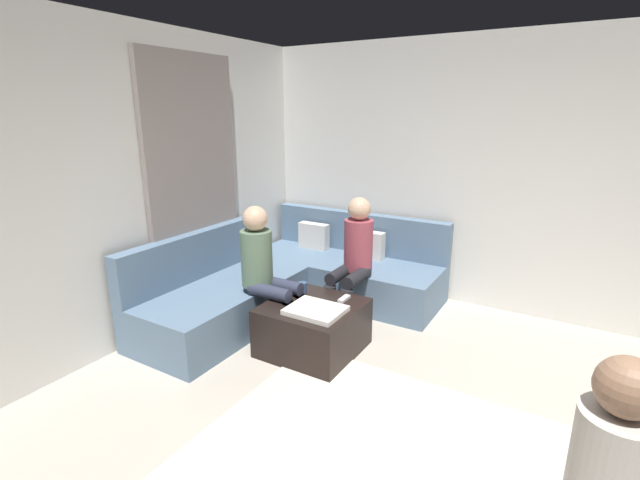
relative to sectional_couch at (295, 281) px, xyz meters
name	(u,v)px	position (x,y,z in m)	size (l,w,h in m)	color
wall_back	(539,181)	(2.08, 1.06, 1.07)	(6.00, 0.12, 2.70)	silver
wall_left	(51,202)	(-0.86, -1.88, 1.07)	(0.12, 6.00, 2.70)	silver
curtain_panel	(194,190)	(-0.76, -0.58, 0.97)	(0.06, 1.10, 2.50)	gray
sectional_couch	(295,281)	(0.00, 0.00, 0.00)	(2.10, 2.55, 0.87)	slate
ottoman	(313,327)	(0.64, -0.68, -0.07)	(0.76, 0.76, 0.42)	black
folded_blanket	(316,310)	(0.74, -0.80, 0.16)	(0.44, 0.36, 0.04)	white
coffee_mug	(303,287)	(0.42, -0.50, 0.19)	(0.08, 0.08, 0.10)	#334C72
game_remote	(344,299)	(0.82, -0.46, 0.15)	(0.05, 0.15, 0.02)	white
person_on_couch_back	(354,255)	(0.65, 0.06, 0.38)	(0.30, 0.60, 1.20)	black
person_on_couch_side	(266,268)	(0.15, -0.67, 0.38)	(0.60, 0.30, 1.20)	#2D3347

